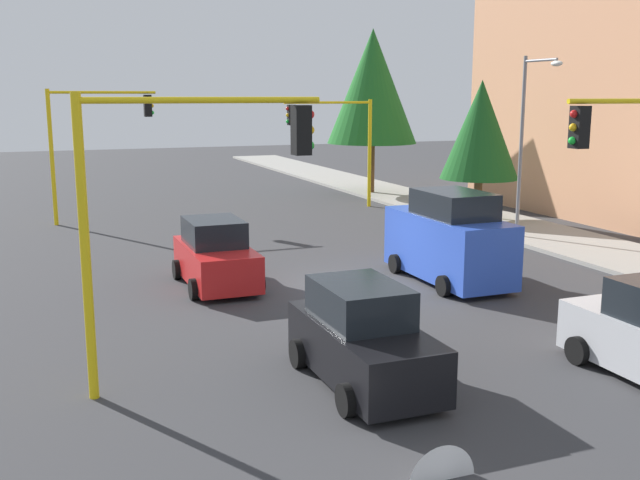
% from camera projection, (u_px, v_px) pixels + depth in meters
% --- Properties ---
extents(ground_plane, '(120.00, 120.00, 0.00)m').
position_uv_depth(ground_plane, '(340.00, 285.00, 21.91)').
color(ground_plane, '#353538').
extents(sidewalk_kerb, '(80.00, 4.00, 0.15)m').
position_uv_depth(sidewalk_kerb, '(528.00, 231.00, 30.21)').
color(sidewalk_kerb, gray).
rests_on(sidewalk_kerb, ground).
extents(traffic_signal_near_right, '(0.36, 4.59, 5.62)m').
position_uv_depth(traffic_signal_near_right, '(183.00, 182.00, 13.63)').
color(traffic_signal_near_right, yellow).
rests_on(traffic_signal_near_right, ground).
extents(traffic_signal_far_left, '(0.36, 4.59, 5.35)m').
position_uv_depth(traffic_signal_far_left, '(336.00, 132.00, 35.98)').
color(traffic_signal_far_left, yellow).
rests_on(traffic_signal_far_left, ground).
extents(traffic_signal_far_right, '(0.36, 4.59, 5.82)m').
position_uv_depth(traffic_signal_far_right, '(94.00, 129.00, 31.87)').
color(traffic_signal_far_right, yellow).
rests_on(traffic_signal_far_right, ground).
extents(street_lamp_curbside, '(2.15, 0.28, 7.00)m').
position_uv_depth(street_lamp_curbside, '(528.00, 128.00, 27.65)').
color(street_lamp_curbside, slate).
rests_on(street_lamp_curbside, ground).
extents(tree_roadside_mid, '(3.42, 3.42, 6.21)m').
position_uv_depth(tree_roadside_mid, '(481.00, 130.00, 32.00)').
color(tree_roadside_mid, brown).
rests_on(tree_roadside_mid, ground).
extents(tree_roadside_far, '(4.98, 4.98, 9.14)m').
position_uv_depth(tree_roadside_far, '(372.00, 87.00, 40.59)').
color(tree_roadside_far, brown).
rests_on(tree_roadside_far, ground).
extents(delivery_van_blue, '(4.80, 2.22, 2.77)m').
position_uv_depth(delivery_van_blue, '(449.00, 240.00, 22.12)').
color(delivery_van_blue, blue).
rests_on(delivery_van_blue, ground).
extents(car_black, '(4.10, 2.02, 1.98)m').
position_uv_depth(car_black, '(363.00, 339.00, 14.32)').
color(car_black, black).
rests_on(car_black, ground).
extents(car_red, '(4.04, 2.09, 1.98)m').
position_uv_depth(car_red, '(216.00, 256.00, 21.68)').
color(car_red, red).
rests_on(car_red, ground).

